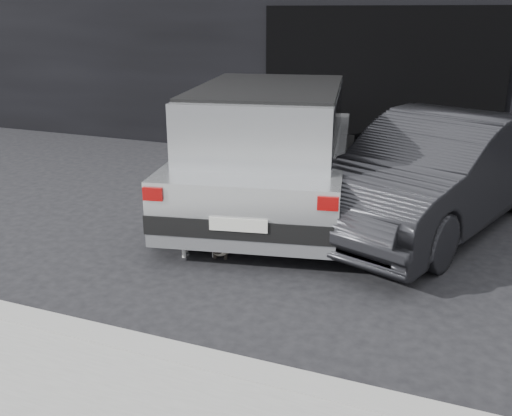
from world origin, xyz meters
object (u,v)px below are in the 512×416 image
at_px(cat_siamese, 222,246).
at_px(cat_white, 203,239).
at_px(silver_hatchback, 270,142).
at_px(second_car, 435,172).

xyz_separation_m(cat_siamese, cat_white, (-0.20, -0.07, 0.07)).
bearing_deg(cat_siamese, cat_white, 9.15).
bearing_deg(cat_white, cat_siamese, 86.02).
xyz_separation_m(silver_hatchback, cat_white, (-0.11, -1.78, -0.71)).
bearing_deg(cat_siamese, second_car, -148.27).
bearing_deg(silver_hatchback, second_car, -10.46).
relative_size(second_car, cat_siamese, 5.96).
height_order(silver_hatchback, cat_siamese, silver_hatchback).
height_order(silver_hatchback, second_car, silver_hatchback).
relative_size(silver_hatchback, second_car, 1.14).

